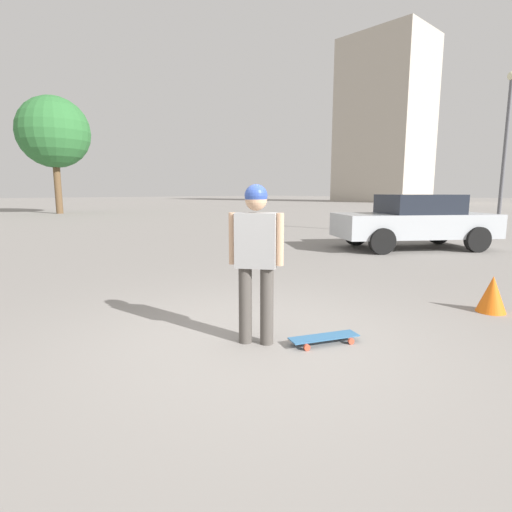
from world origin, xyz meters
TOP-DOWN VIEW (x-y plane):
  - ground_plane at (0.00, 0.00)m, footprint 220.00×220.00m
  - person at (0.00, 0.00)m, footprint 0.47×0.41m
  - skateboard at (-0.51, -0.52)m, footprint 0.48×0.77m
  - car_parked_near at (2.18, -8.10)m, footprint 3.90×4.53m
  - building_block_distant at (30.14, -54.89)m, footprint 12.22×9.84m
  - tree_distant at (28.12, -6.64)m, footprint 4.94×4.94m
  - traffic_cone at (-1.33, -3.05)m, footprint 0.37×0.37m
  - lamp_post at (1.30, -12.31)m, footprint 0.28×0.28m

SIDE VIEW (x-z plane):
  - ground_plane at x=0.00m, z-range 0.00..0.00m
  - skateboard at x=-0.51m, z-range 0.02..0.10m
  - traffic_cone at x=-1.33m, z-range 0.00..0.49m
  - car_parked_near at x=2.18m, z-range 0.03..1.54m
  - person at x=0.00m, z-range 0.16..1.82m
  - lamp_post at x=1.30m, z-range 0.48..5.84m
  - tree_distant at x=28.12m, z-range 1.60..9.79m
  - building_block_distant at x=30.14m, z-range 0.00..24.28m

